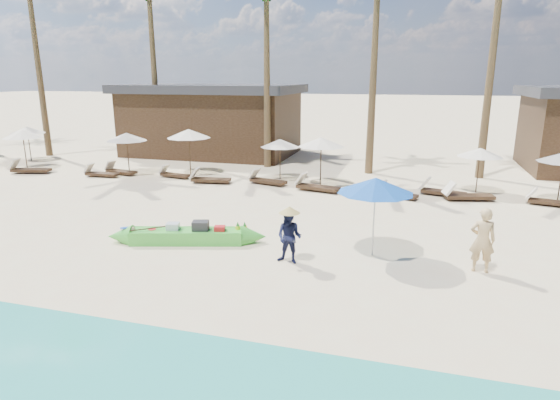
# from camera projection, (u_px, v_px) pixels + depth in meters

# --- Properties ---
(ground) EXTENTS (240.00, 240.00, 0.00)m
(ground) POSITION_uv_depth(u_px,v_px,m) (223.00, 278.00, 11.47)
(ground) COLOR beige
(ground) RESTS_ON ground
(green_canoe) EXTENTS (5.15, 1.76, 0.67)m
(green_canoe) POSITION_uv_depth(u_px,v_px,m) (187.00, 235.00, 13.87)
(green_canoe) COLOR green
(green_canoe) RESTS_ON ground
(tourist) EXTENTS (0.61, 0.40, 1.68)m
(tourist) POSITION_uv_depth(u_px,v_px,m) (482.00, 240.00, 11.67)
(tourist) COLOR tan
(tourist) RESTS_ON ground
(vendor_green) EXTENTS (0.76, 0.63, 1.43)m
(vendor_green) POSITION_uv_depth(u_px,v_px,m) (289.00, 237.00, 12.26)
(vendor_green) COLOR #131736
(vendor_green) RESTS_ON ground
(blue_umbrella) EXTENTS (2.04, 2.04, 2.20)m
(blue_umbrella) POSITION_uv_depth(u_px,v_px,m) (376.00, 185.00, 12.44)
(blue_umbrella) COLOR #99999E
(blue_umbrella) RESTS_ON ground
(resort_parasol_1) EXTENTS (1.93, 1.93, 1.99)m
(resort_parasol_1) POSITION_uv_depth(u_px,v_px,m) (27.00, 130.00, 26.88)
(resort_parasol_1) COLOR #3D2818
(resort_parasol_1) RESTS_ON ground
(resort_parasol_2) EXTENTS (2.00, 2.00, 2.06)m
(resort_parasol_2) POSITION_uv_depth(u_px,v_px,m) (23.00, 134.00, 24.51)
(resort_parasol_2) COLOR #3D2818
(resort_parasol_2) RESTS_ON ground
(lounger_2_left) EXTENTS (2.05, 1.06, 0.67)m
(lounger_2_left) POSITION_uv_depth(u_px,v_px,m) (28.00, 169.00, 23.79)
(lounger_2_left) COLOR #3D2818
(lounger_2_left) RESTS_ON ground
(resort_parasol_3) EXTENTS (2.01, 2.01, 2.07)m
(resort_parasol_3) POSITION_uv_depth(u_px,v_px,m) (126.00, 137.00, 23.29)
(resort_parasol_3) COLOR #3D2818
(resort_parasol_3) RESTS_ON ground
(lounger_3_left) EXTENTS (1.82, 0.85, 0.60)m
(lounger_3_left) POSITION_uv_depth(u_px,v_px,m) (120.00, 170.00, 23.54)
(lounger_3_left) COLOR #3D2818
(lounger_3_left) RESTS_ON ground
(lounger_3_right) EXTENTS (1.73, 0.63, 0.58)m
(lounger_3_right) POSITION_uv_depth(u_px,v_px,m) (100.00, 173.00, 22.98)
(lounger_3_right) COLOR #3D2818
(lounger_3_right) RESTS_ON ground
(resort_parasol_4) EXTENTS (2.18, 2.18, 2.25)m
(resort_parasol_4) POSITION_uv_depth(u_px,v_px,m) (189.00, 134.00, 23.27)
(resort_parasol_4) COLOR #3D2818
(resort_parasol_4) RESTS_ON ground
(lounger_4_left) EXTENTS (1.67, 0.74, 0.55)m
(lounger_4_left) POSITION_uv_depth(u_px,v_px,m) (174.00, 174.00, 22.79)
(lounger_4_left) COLOR #3D2818
(lounger_4_left) RESTS_ON ground
(lounger_4_right) EXTENTS (1.93, 0.81, 0.63)m
(lounger_4_right) POSITION_uv_depth(u_px,v_px,m) (208.00, 179.00, 21.61)
(lounger_4_right) COLOR #3D2818
(lounger_4_right) RESTS_ON ground
(resort_parasol_5) EXTENTS (1.87, 1.87, 1.92)m
(resort_parasol_5) POSITION_uv_depth(u_px,v_px,m) (280.00, 143.00, 22.05)
(resort_parasol_5) COLOR #3D2818
(resort_parasol_5) RESTS_ON ground
(lounger_5_left) EXTENTS (1.89, 1.02, 0.62)m
(lounger_5_left) POSITION_uv_depth(u_px,v_px,m) (266.00, 180.00, 21.39)
(lounger_5_left) COLOR #3D2818
(lounger_5_left) RESTS_ON ground
(resort_parasol_6) EXTENTS (2.10, 2.10, 2.17)m
(resort_parasol_6) POSITION_uv_depth(u_px,v_px,m) (321.00, 142.00, 20.83)
(resort_parasol_6) COLOR #3D2818
(resort_parasol_6) RESTS_ON ground
(lounger_6_left) EXTENTS (2.03, 0.99, 0.66)m
(lounger_6_left) POSITION_uv_depth(u_px,v_px,m) (315.00, 186.00, 20.14)
(lounger_6_left) COLOR #3D2818
(lounger_6_left) RESTS_ON ground
(lounger_6_right) EXTENTS (1.78, 1.02, 0.58)m
(lounger_6_right) POSITION_uv_depth(u_px,v_px,m) (394.00, 193.00, 19.06)
(lounger_6_right) COLOR #3D2818
(lounger_6_right) RESTS_ON ground
(resort_parasol_7) EXTENTS (1.85, 1.85, 1.90)m
(resort_parasol_7) POSITION_uv_depth(u_px,v_px,m) (480.00, 152.00, 19.52)
(resort_parasol_7) COLOR #3D2818
(resort_parasol_7) RESTS_ON ground
(lounger_7_left) EXTENTS (1.93, 1.00, 0.63)m
(lounger_7_left) POSITION_uv_depth(u_px,v_px,m) (440.00, 191.00, 19.36)
(lounger_7_left) COLOR #3D2818
(lounger_7_left) RESTS_ON ground
(lounger_7_right) EXTENTS (2.06, 1.07, 0.67)m
(lounger_7_right) POSITION_uv_depth(u_px,v_px,m) (466.00, 195.00, 18.60)
(lounger_7_right) COLOR #3D2818
(lounger_7_right) RESTS_ON ground
(lounger_8_left) EXTENTS (1.81, 0.93, 0.59)m
(lounger_8_left) POSITION_uv_depth(u_px,v_px,m) (549.00, 201.00, 17.86)
(lounger_8_left) COLOR #3D2818
(lounger_8_left) RESTS_ON ground
(pavilion_west) EXTENTS (10.80, 6.60, 4.30)m
(pavilion_west) POSITION_uv_depth(u_px,v_px,m) (212.00, 119.00, 29.29)
(pavilion_west) COLOR #3D2818
(pavilion_west) RESTS_ON ground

